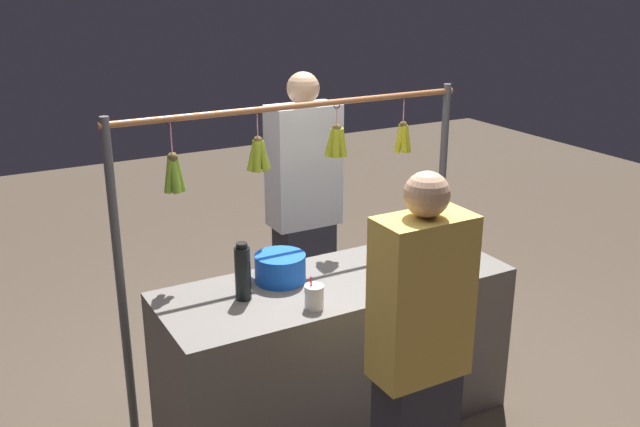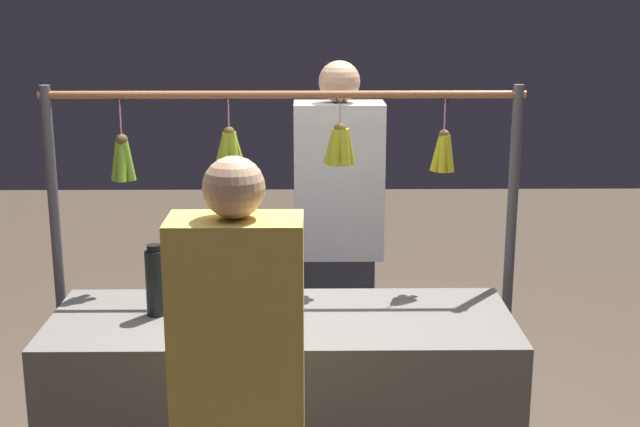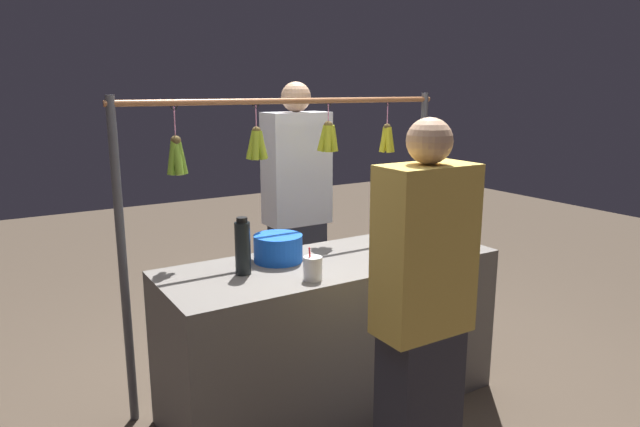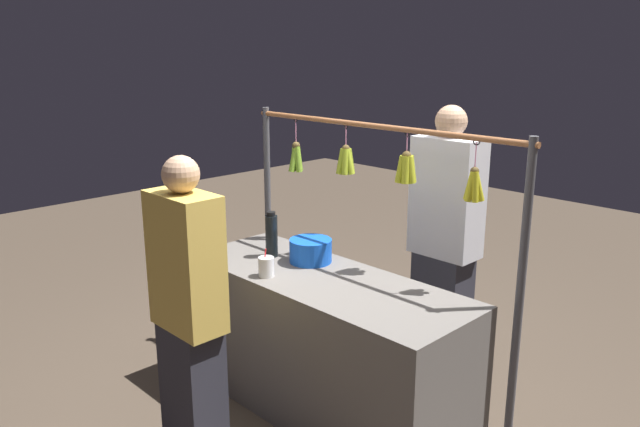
{
  "view_description": "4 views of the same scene",
  "coord_description": "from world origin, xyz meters",
  "px_view_note": "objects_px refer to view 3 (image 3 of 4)",
  "views": [
    {
      "loc": [
        1.66,
        2.81,
        2.31
      ],
      "look_at": [
        0.09,
        0.0,
        1.19
      ],
      "focal_mm": 40.1,
      "sensor_mm": 36.0,
      "label": 1
    },
    {
      "loc": [
        -0.11,
        3.14,
        2.02
      ],
      "look_at": [
        -0.15,
        0.0,
        1.24
      ],
      "focal_mm": 48.49,
      "sensor_mm": 36.0,
      "label": 2
    },
    {
      "loc": [
        1.54,
        2.4,
        1.71
      ],
      "look_at": [
        0.07,
        0.0,
        1.08
      ],
      "focal_mm": 31.86,
      "sensor_mm": 36.0,
      "label": 3
    },
    {
      "loc": [
        -2.34,
        2.33,
        2.09
      ],
      "look_at": [
        0.03,
        0.0,
        1.19
      ],
      "focal_mm": 35.23,
      "sensor_mm": 36.0,
      "label": 4
    }
  ],
  "objects_px": {
    "water_bottle": "(243,247)",
    "blue_bucket": "(278,248)",
    "customer_person": "(422,324)",
    "drink_cup": "(313,268)",
    "vendor_person": "(297,218)"
  },
  "relations": [
    {
      "from": "water_bottle",
      "to": "blue_bucket",
      "type": "relative_size",
      "value": 1.11
    },
    {
      "from": "vendor_person",
      "to": "customer_person",
      "type": "bearing_deg",
      "value": 78.04
    },
    {
      "from": "blue_bucket",
      "to": "customer_person",
      "type": "bearing_deg",
      "value": 98.73
    },
    {
      "from": "drink_cup",
      "to": "vendor_person",
      "type": "bearing_deg",
      "value": -115.51
    },
    {
      "from": "vendor_person",
      "to": "customer_person",
      "type": "height_order",
      "value": "vendor_person"
    },
    {
      "from": "customer_person",
      "to": "blue_bucket",
      "type": "bearing_deg",
      "value": -81.27
    },
    {
      "from": "drink_cup",
      "to": "vendor_person",
      "type": "distance_m",
      "value": 1.13
    },
    {
      "from": "customer_person",
      "to": "drink_cup",
      "type": "bearing_deg",
      "value": -76.64
    },
    {
      "from": "blue_bucket",
      "to": "customer_person",
      "type": "relative_size",
      "value": 0.16
    },
    {
      "from": "blue_bucket",
      "to": "vendor_person",
      "type": "xyz_separation_m",
      "value": [
        -0.49,
        -0.68,
        -0.03
      ]
    },
    {
      "from": "water_bottle",
      "to": "drink_cup",
      "type": "height_order",
      "value": "water_bottle"
    },
    {
      "from": "water_bottle",
      "to": "customer_person",
      "type": "height_order",
      "value": "customer_person"
    },
    {
      "from": "water_bottle",
      "to": "blue_bucket",
      "type": "height_order",
      "value": "water_bottle"
    },
    {
      "from": "blue_bucket",
      "to": "drink_cup",
      "type": "xyz_separation_m",
      "value": [
        -0.0,
        0.35,
        -0.01
      ]
    },
    {
      "from": "water_bottle",
      "to": "vendor_person",
      "type": "bearing_deg",
      "value": -133.39
    }
  ]
}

